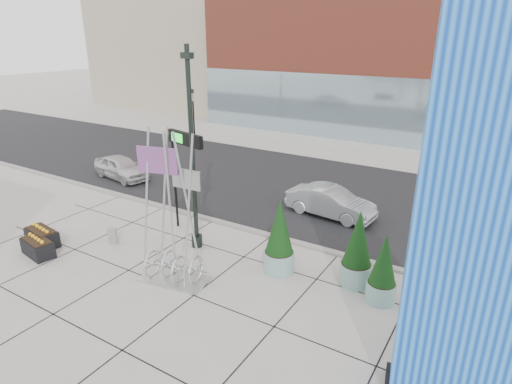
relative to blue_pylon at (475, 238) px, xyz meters
The scene contains 19 objects.
ground 9.69m from the blue_pylon, behind, with size 160.00×160.00×0.00m, color #9E9991.
street_asphalt 14.81m from the blue_pylon, 127.46° to the left, with size 80.00×12.00×0.02m, color black.
curb_edge 10.93m from the blue_pylon, 148.61° to the left, with size 80.00×0.30×0.12m, color gray.
tower_podium 29.31m from the blue_pylon, 105.11° to the left, with size 34.00×10.00×11.00m, color #A94731.
tower_glass_front 24.74m from the blue_pylon, 108.02° to the left, with size 34.00×0.60×5.00m, color #8CA5B2.
blue_pylon is the anchor object (origin of this frame).
lamp_post 10.23m from the blue_pylon, 162.70° to the left, with size 0.51×0.42×7.66m.
public_art_sculpture 9.24m from the blue_pylon, behind, with size 2.50×1.54×5.32m.
concrete_bollard 13.40m from the blue_pylon, behind, with size 0.35×0.35×0.68m, color gray.
overhead_street_sign 11.64m from the blue_pylon, 159.53° to the left, with size 2.03×0.65×4.34m.
round_planter_east 5.04m from the blue_pylon, 127.29° to the left, with size 0.94×0.94×2.35m.
round_planter_mid 5.85m from the blue_pylon, 132.74° to the left, with size 1.08×1.08×2.69m.
round_planter_west 7.36m from the blue_pylon, 152.99° to the left, with size 1.09×1.09×2.74m.
box_planter_north 14.95m from the blue_pylon, behind, with size 1.53×0.94×0.79m.
box_planter_south 15.53m from the blue_pylon, behind, with size 1.59×0.95×0.82m.
car_white_west 20.50m from the blue_pylon, 158.64° to the left, with size 1.56×3.88×1.32m, color silver.
car_silver_mid 11.27m from the blue_pylon, 126.43° to the left, with size 1.44×4.14×1.36m, color #ADB1B5.
car_dark_east 12.53m from the blue_pylon, 86.75° to the left, with size 2.05×5.03×1.46m, color black.
traffic_signal 26.35m from the blue_pylon, 141.75° to the left, with size 0.15×0.18×4.10m.
Camera 1 is at (8.92, -10.00, 8.01)m, focal length 30.00 mm.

